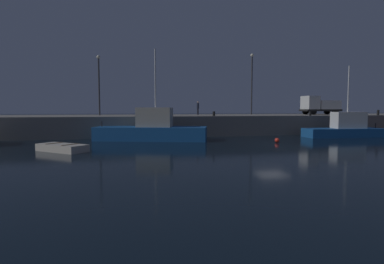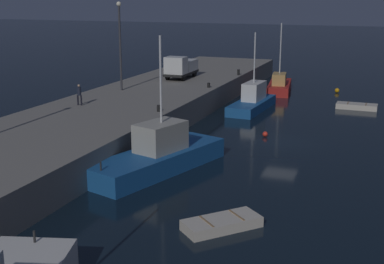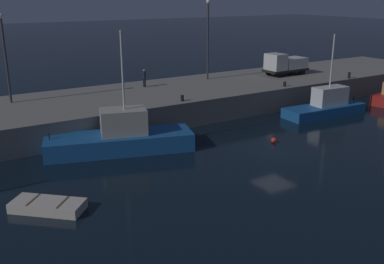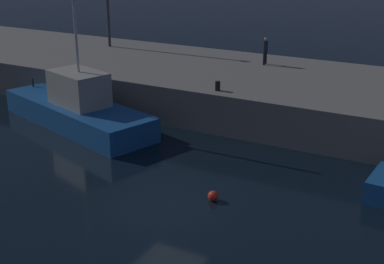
{
  "view_description": "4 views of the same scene",
  "coord_description": "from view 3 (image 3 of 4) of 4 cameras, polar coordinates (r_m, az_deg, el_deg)",
  "views": [
    {
      "loc": [
        -12.03,
        -24.04,
        3.03
      ],
      "look_at": [
        -5.52,
        5.65,
        0.74
      ],
      "focal_mm": 29.78,
      "sensor_mm": 36.0,
      "label": 1
    },
    {
      "loc": [
        -38.7,
        -7.58,
        10.93
      ],
      "look_at": [
        -2.14,
        6.43,
        0.75
      ],
      "focal_mm": 49.69,
      "sensor_mm": 36.0,
      "label": 2
    },
    {
      "loc": [
        -20.7,
        -22.05,
        10.84
      ],
      "look_at": [
        -5.02,
        3.21,
        1.45
      ],
      "focal_mm": 41.13,
      "sensor_mm": 36.0,
      "label": 3
    },
    {
      "loc": [
        9.7,
        -15.52,
        9.81
      ],
      "look_at": [
        -2.39,
        6.38,
        0.7
      ],
      "focal_mm": 50.3,
      "sensor_mm": 36.0,
      "label": 4
    }
  ],
  "objects": [
    {
      "name": "ground_plane",
      "position": [
        32.13,
        10.7,
        -2.51
      ],
      "size": [
        320.0,
        320.0,
        0.0
      ],
      "primitive_type": "plane",
      "color": "black"
    },
    {
      "name": "pier_quay",
      "position": [
        42.42,
        -1.69,
        4.22
      ],
      "size": [
        67.63,
        10.84,
        2.18
      ],
      "color": "gray",
      "rests_on": "ground"
    },
    {
      "name": "fishing_trawler_red",
      "position": [
        31.83,
        -9.25,
        -0.74
      ],
      "size": [
        10.83,
        6.03,
        8.51
      ],
      "color": "#195193",
      "rests_on": "ground"
    },
    {
      "name": "fishing_boat_blue",
      "position": [
        42.73,
        16.97,
        3.28
      ],
      "size": [
        8.31,
        3.0,
        7.42
      ],
      "color": "#195193",
      "rests_on": "ground"
    },
    {
      "name": "dinghy_orange_near",
      "position": [
        24.44,
        -18.19,
        -9.07
      ],
      "size": [
        3.84,
        3.69,
        0.55
      ],
      "color": "beige",
      "rests_on": "ground"
    },
    {
      "name": "mooring_buoy_mid",
      "position": [
        33.91,
        10.55,
        -1.05
      ],
      "size": [
        0.42,
        0.42,
        0.42
      ],
      "primitive_type": "sphere",
      "color": "red",
      "rests_on": "ground"
    },
    {
      "name": "lamp_post_west",
      "position": [
        38.9,
        -23.11,
        9.63
      ],
      "size": [
        0.44,
        0.44,
        7.19
      ],
      "color": "#38383D",
      "rests_on": "pier_quay"
    },
    {
      "name": "lamp_post_east",
      "position": [
        46.32,
        2.08,
        12.64
      ],
      "size": [
        0.44,
        0.44,
        8.11
      ],
      "color": "#38383D",
      "rests_on": "pier_quay"
    },
    {
      "name": "utility_truck",
      "position": [
        50.14,
        11.96,
        8.62
      ],
      "size": [
        5.15,
        2.13,
        2.45
      ],
      "color": "black",
      "rests_on": "pier_quay"
    },
    {
      "name": "dockworker",
      "position": [
        42.96,
        -6.21,
        7.11
      ],
      "size": [
        0.32,
        0.46,
        1.71
      ],
      "color": "black",
      "rests_on": "pier_quay"
    },
    {
      "name": "bollard_west",
      "position": [
        37.12,
        -1.28,
        4.42
      ],
      "size": [
        0.28,
        0.28,
        0.5
      ],
      "primitive_type": "cylinder",
      "color": "black",
      "rests_on": "pier_quay"
    },
    {
      "name": "bollard_central",
      "position": [
        50.18,
        19.7,
        6.93
      ],
      "size": [
        0.28,
        0.28,
        0.64
      ],
      "primitive_type": "cylinder",
      "color": "black",
      "rests_on": "pier_quay"
    },
    {
      "name": "bollard_east",
      "position": [
        44.02,
        11.92,
        6.1
      ],
      "size": [
        0.28,
        0.28,
        0.46
      ],
      "primitive_type": "cylinder",
      "color": "black",
      "rests_on": "pier_quay"
    }
  ]
}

